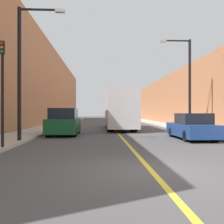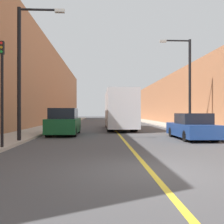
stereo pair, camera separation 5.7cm
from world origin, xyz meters
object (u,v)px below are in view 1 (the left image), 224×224
(street_lamp_right, at_px, (187,79))
(traffic_light, at_px, (3,90))
(bus, at_px, (119,109))
(car_right_near, at_px, (192,128))
(parked_suv_left, at_px, (64,123))
(street_lamp_left, at_px, (24,64))

(street_lamp_right, xyz_separation_m, traffic_light, (-10.83, -8.76, -1.64))
(bus, distance_m, street_lamp_right, 7.16)
(bus, relative_size, car_right_near, 2.19)
(car_right_near, xyz_separation_m, street_lamp_right, (1.27, 4.65, 3.50))
(bus, height_order, car_right_near, bus)
(street_lamp_right, height_order, traffic_light, street_lamp_right)
(street_lamp_right, bearing_deg, parked_suv_left, -171.25)
(car_right_near, xyz_separation_m, traffic_light, (-9.57, -4.11, 1.86))
(parked_suv_left, bearing_deg, bus, 54.51)
(car_right_near, relative_size, street_lamp_left, 0.67)
(parked_suv_left, relative_size, traffic_light, 1.07)
(bus, xyz_separation_m, car_right_near, (3.64, -9.32, -1.17))
(parked_suv_left, relative_size, car_right_near, 1.02)
(bus, xyz_separation_m, traffic_light, (-5.93, -13.43, 0.68))
(parked_suv_left, xyz_separation_m, street_lamp_right, (9.25, 1.42, 3.32))
(bus, height_order, street_lamp_right, street_lamp_right)
(street_lamp_left, xyz_separation_m, street_lamp_right, (10.71, 6.12, 0.09))
(parked_suv_left, relative_size, street_lamp_left, 0.68)
(car_right_near, bearing_deg, traffic_light, -156.75)
(parked_suv_left, height_order, street_lamp_right, street_lamp_right)
(bus, relative_size, traffic_light, 2.28)
(parked_suv_left, distance_m, car_right_near, 8.61)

